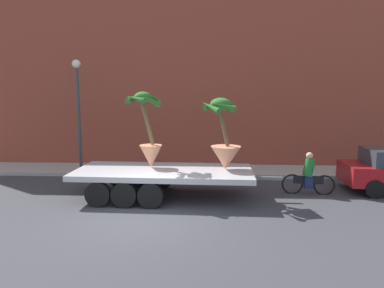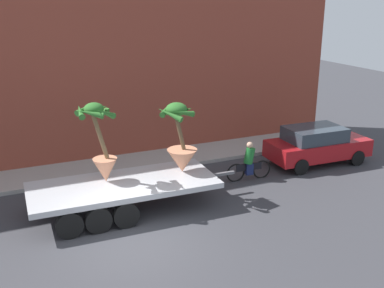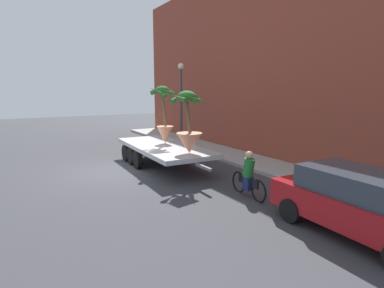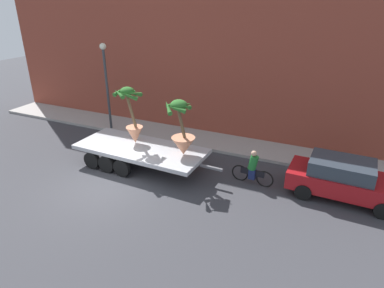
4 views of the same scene
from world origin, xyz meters
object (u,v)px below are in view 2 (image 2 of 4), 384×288
at_px(flatbed_trailer, 116,190).
at_px(potted_palm_rear, 180,145).
at_px(parked_car, 317,144).
at_px(potted_palm_middle, 101,146).
at_px(cyclist, 249,163).

distance_m(flatbed_trailer, potted_palm_rear, 2.57).
bearing_deg(flatbed_trailer, parked_car, 6.69).
distance_m(potted_palm_rear, potted_palm_middle, 2.65).
height_order(potted_palm_middle, parked_car, potted_palm_middle).
xyz_separation_m(flatbed_trailer, cyclist, (5.31, 0.62, -0.10)).
bearing_deg(potted_palm_rear, potted_palm_middle, 175.94).
height_order(flatbed_trailer, potted_palm_rear, potted_palm_rear).
distance_m(potted_palm_middle, parked_car, 9.27).
bearing_deg(parked_car, flatbed_trailer, -173.31).
height_order(flatbed_trailer, parked_car, parked_car).
relative_size(flatbed_trailer, parked_car, 1.63).
distance_m(potted_palm_rear, parked_car, 6.67).
height_order(potted_palm_rear, parked_car, potted_palm_rear).
bearing_deg(potted_palm_rear, parked_car, 8.09).
bearing_deg(potted_palm_rear, flatbed_trailer, -177.30).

